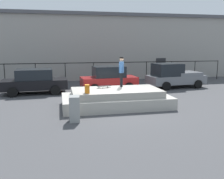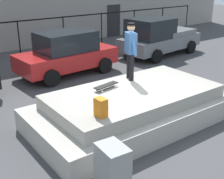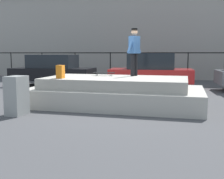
{
  "view_description": "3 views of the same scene",
  "coord_description": "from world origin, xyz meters",
  "px_view_note": "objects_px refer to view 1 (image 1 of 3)",
  "views": [
    {
      "loc": [
        -2.88,
        -12.54,
        3.25
      ],
      "look_at": [
        -0.07,
        0.59,
        0.83
      ],
      "focal_mm": 39.63,
      "sensor_mm": 36.0,
      "label": 1
    },
    {
      "loc": [
        -5.02,
        -5.8,
        3.93
      ],
      "look_at": [
        -0.08,
        0.91,
        0.72
      ],
      "focal_mm": 49.04,
      "sensor_mm": 36.0,
      "label": 2
    },
    {
      "loc": [
        2.29,
        -9.15,
        1.74
      ],
      "look_at": [
        -0.37,
        1.11,
        0.39
      ],
      "focal_mm": 45.8,
      "sensor_mm": 36.0,
      "label": 3
    }
  ],
  "objects_px": {
    "skateboarder": "(121,70)",
    "backpack": "(87,89)",
    "car_grey_pickup_far": "(174,76)",
    "utility_box": "(75,109)",
    "car_black_sedan_near": "(35,81)",
    "skateboard": "(104,86)",
    "car_red_sedan_mid": "(109,78)"
  },
  "relations": [
    {
      "from": "skateboarder",
      "to": "car_red_sedan_mid",
      "type": "relative_size",
      "value": 0.4
    },
    {
      "from": "skateboard",
      "to": "car_grey_pickup_far",
      "type": "distance_m",
      "value": 7.69
    },
    {
      "from": "car_black_sedan_near",
      "to": "skateboarder",
      "type": "bearing_deg",
      "value": -37.91
    },
    {
      "from": "skateboard",
      "to": "car_black_sedan_near",
      "type": "distance_m",
      "value": 5.81
    },
    {
      "from": "car_grey_pickup_far",
      "to": "car_black_sedan_near",
      "type": "bearing_deg",
      "value": -178.69
    },
    {
      "from": "skateboarder",
      "to": "utility_box",
      "type": "relative_size",
      "value": 1.5
    },
    {
      "from": "skateboarder",
      "to": "car_black_sedan_near",
      "type": "height_order",
      "value": "skateboarder"
    },
    {
      "from": "skateboarder",
      "to": "car_red_sedan_mid",
      "type": "height_order",
      "value": "skateboarder"
    },
    {
      "from": "skateboard",
      "to": "utility_box",
      "type": "distance_m",
      "value": 3.26
    },
    {
      "from": "backpack",
      "to": "car_black_sedan_near",
      "type": "xyz_separation_m",
      "value": [
        -2.95,
        5.49,
        -0.3
      ]
    },
    {
      "from": "backpack",
      "to": "utility_box",
      "type": "bearing_deg",
      "value": 149.94
    },
    {
      "from": "skateboarder",
      "to": "car_black_sedan_near",
      "type": "bearing_deg",
      "value": 142.09
    },
    {
      "from": "skateboarder",
      "to": "utility_box",
      "type": "distance_m",
      "value": 4.29
    },
    {
      "from": "skateboarder",
      "to": "car_red_sedan_mid",
      "type": "bearing_deg",
      "value": 88.56
    },
    {
      "from": "skateboarder",
      "to": "backpack",
      "type": "distance_m",
      "value": 2.72
    },
    {
      "from": "utility_box",
      "to": "car_black_sedan_near",
      "type": "bearing_deg",
      "value": 111.97
    },
    {
      "from": "skateboarder",
      "to": "car_red_sedan_mid",
      "type": "distance_m",
      "value": 4.25
    },
    {
      "from": "backpack",
      "to": "car_grey_pickup_far",
      "type": "bearing_deg",
      "value": -55.17
    },
    {
      "from": "skateboard",
      "to": "backpack",
      "type": "xyz_separation_m",
      "value": [
        -1.06,
        -1.3,
        0.11
      ]
    },
    {
      "from": "skateboarder",
      "to": "car_black_sedan_near",
      "type": "relative_size",
      "value": 0.38
    },
    {
      "from": "backpack",
      "to": "utility_box",
      "type": "xyz_separation_m",
      "value": [
        -0.71,
        -1.39,
        -0.6
      ]
    },
    {
      "from": "car_red_sedan_mid",
      "to": "utility_box",
      "type": "relative_size",
      "value": 3.74
    },
    {
      "from": "skateboarder",
      "to": "backpack",
      "type": "relative_size",
      "value": 3.93
    },
    {
      "from": "backpack",
      "to": "car_red_sedan_mid",
      "type": "height_order",
      "value": "car_red_sedan_mid"
    },
    {
      "from": "skateboard",
      "to": "car_black_sedan_near",
      "type": "bearing_deg",
      "value": 133.75
    },
    {
      "from": "car_black_sedan_near",
      "to": "car_red_sedan_mid",
      "type": "distance_m",
      "value": 5.17
    },
    {
      "from": "skateboarder",
      "to": "car_grey_pickup_far",
      "type": "distance_m",
      "value": 6.77
    },
    {
      "from": "backpack",
      "to": "car_red_sedan_mid",
      "type": "bearing_deg",
      "value": -24.42
    },
    {
      "from": "skateboarder",
      "to": "utility_box",
      "type": "bearing_deg",
      "value": -133.76
    },
    {
      "from": "utility_box",
      "to": "car_grey_pickup_far",
      "type": "bearing_deg",
      "value": 45.4
    },
    {
      "from": "skateboard",
      "to": "car_black_sedan_near",
      "type": "xyz_separation_m",
      "value": [
        -4.01,
        4.19,
        -0.19
      ]
    },
    {
      "from": "skateboard",
      "to": "backpack",
      "type": "distance_m",
      "value": 1.68
    }
  ]
}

